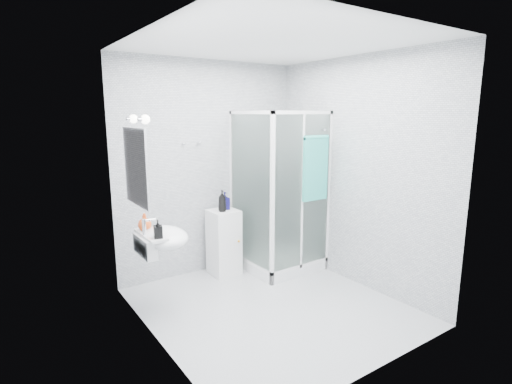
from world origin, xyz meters
TOP-DOWN VIEW (x-y plane):
  - room at (0.00, 0.00)m, footprint 2.40×2.60m
  - shower_enclosure at (0.67, 0.77)m, footprint 0.90×0.95m
  - wall_basin at (-0.99, 0.45)m, footprint 0.46×0.56m
  - mirror at (-1.19, 0.45)m, footprint 0.02×0.60m
  - vanity_lights at (-1.14, 0.45)m, footprint 0.10×0.40m
  - wall_hooks at (-0.25, 1.26)m, footprint 0.23×0.06m
  - storage_cabinet at (0.04, 1.04)m, footprint 0.34×0.36m
  - hand_towel at (0.91, 0.36)m, footprint 0.36×0.05m
  - shampoo_bottle_a at (0.01, 1.00)m, footprint 0.12×0.12m
  - shampoo_bottle_b at (0.08, 1.07)m, footprint 0.11×0.11m
  - soap_dispenser_orange at (-1.09, 0.59)m, footprint 0.15×0.15m
  - soap_dispenser_black at (-1.07, 0.28)m, footprint 0.09×0.09m

SIDE VIEW (x-z plane):
  - storage_cabinet at x=0.04m, z-range 0.00..0.81m
  - shower_enclosure at x=0.67m, z-range -0.55..1.45m
  - wall_basin at x=-0.99m, z-range 0.62..0.97m
  - shampoo_bottle_b at x=0.08m, z-range 0.81..1.03m
  - shampoo_bottle_a at x=0.01m, z-range 0.81..1.07m
  - soap_dispenser_orange at x=-1.09m, z-range 0.86..1.03m
  - soap_dispenser_black at x=-1.07m, z-range 0.86..1.03m
  - room at x=0.00m, z-range 0.00..2.60m
  - hand_towel at x=0.91m, z-range 0.97..1.74m
  - mirror at x=-1.19m, z-range 1.15..1.85m
  - wall_hooks at x=-0.25m, z-range 1.60..1.64m
  - vanity_lights at x=-1.14m, z-range 1.88..1.96m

